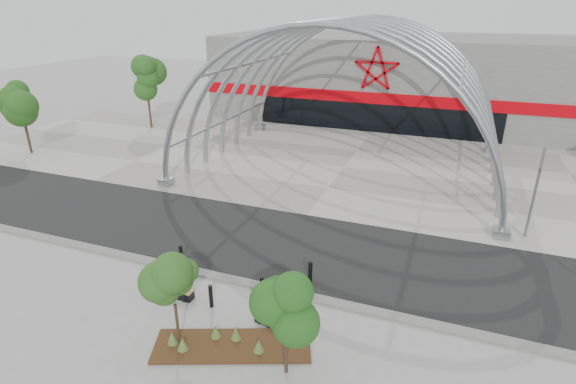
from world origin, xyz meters
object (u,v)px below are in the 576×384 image
(street_tree_0, at_px, (173,287))
(street_tree_1, at_px, (286,307))
(bench_1, at_px, (276,324))
(signal_pole, at_px, (535,192))
(bench_0, at_px, (171,291))
(bollard_2, at_px, (268,309))

(street_tree_0, height_order, street_tree_1, street_tree_1)
(street_tree_0, bearing_deg, street_tree_1, 1.82)
(street_tree_0, height_order, bench_1, street_tree_0)
(signal_pole, relative_size, street_tree_1, 1.36)
(signal_pole, bearing_deg, bench_0, -142.97)
(signal_pole, distance_m, bollard_2, 14.42)
(street_tree_0, distance_m, street_tree_1, 3.94)
(bench_0, bearing_deg, street_tree_1, -20.55)
(signal_pole, height_order, street_tree_0, signal_pole)
(street_tree_1, relative_size, bollard_2, 3.89)
(street_tree_0, relative_size, street_tree_1, 0.94)
(bench_1, bearing_deg, street_tree_1, -59.18)
(street_tree_0, xyz_separation_m, street_tree_1, (3.93, 0.12, 0.16))
(street_tree_0, xyz_separation_m, bollard_2, (2.37, 2.32, -1.91))
(street_tree_0, height_order, bench_0, street_tree_0)
(signal_pole, xyz_separation_m, bench_0, (-13.95, -10.52, -2.28))
(signal_pole, distance_m, bench_0, 17.62)
(bench_0, distance_m, bench_1, 4.75)
(signal_pole, distance_m, street_tree_0, 17.59)
(bench_0, height_order, bollard_2, bollard_2)
(street_tree_1, height_order, bench_1, street_tree_1)
(bench_0, distance_m, bollard_2, 4.29)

